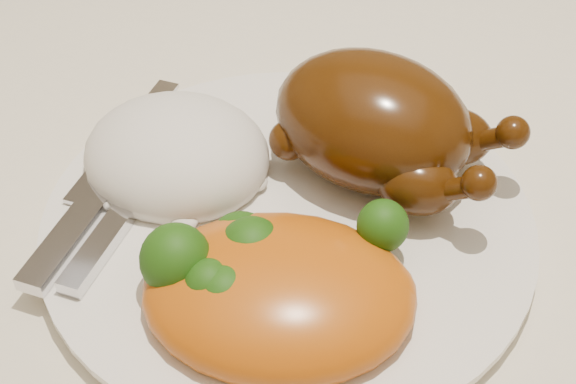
# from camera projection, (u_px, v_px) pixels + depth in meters

# --- Properties ---
(dining_table) EXTENTS (1.60, 0.90, 0.76)m
(dining_table) POSITION_uv_depth(u_px,v_px,m) (419.00, 166.00, 0.69)
(dining_table) COLOR brown
(dining_table) RESTS_ON floor
(tablecloth) EXTENTS (1.73, 1.03, 0.18)m
(tablecloth) POSITION_uv_depth(u_px,v_px,m) (429.00, 98.00, 0.64)
(tablecloth) COLOR beige
(tablecloth) RESTS_ON dining_table
(dinner_plate) EXTENTS (0.35, 0.35, 0.01)m
(dinner_plate) POSITION_uv_depth(u_px,v_px,m) (288.00, 223.00, 0.49)
(dinner_plate) COLOR white
(dinner_plate) RESTS_ON tablecloth
(roast_chicken) EXTENTS (0.17, 0.13, 0.08)m
(roast_chicken) POSITION_uv_depth(u_px,v_px,m) (377.00, 124.00, 0.49)
(roast_chicken) COLOR #462507
(roast_chicken) RESTS_ON dinner_plate
(rice_mound) EXTENTS (0.13, 0.12, 0.06)m
(rice_mound) POSITION_uv_depth(u_px,v_px,m) (177.00, 156.00, 0.51)
(rice_mound) COLOR white
(rice_mound) RESTS_ON dinner_plate
(mac_and_cheese) EXTENTS (0.16, 0.13, 0.06)m
(mac_and_cheese) POSITION_uv_depth(u_px,v_px,m) (279.00, 287.00, 0.43)
(mac_and_cheese) COLOR #D8610D
(mac_and_cheese) RESTS_ON dinner_plate
(cutlery) EXTENTS (0.05, 0.20, 0.01)m
(cutlery) POSITION_uv_depth(u_px,v_px,m) (105.00, 203.00, 0.49)
(cutlery) COLOR silver
(cutlery) RESTS_ON dinner_plate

